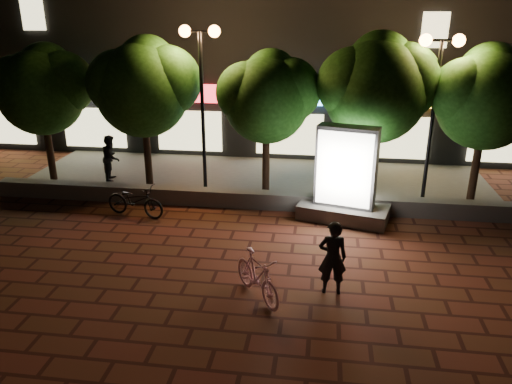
% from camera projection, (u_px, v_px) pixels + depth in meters
% --- Properties ---
extents(ground, '(80.00, 80.00, 0.00)m').
position_uv_depth(ground, '(217.00, 271.00, 11.57)').
color(ground, '#56241B').
rests_on(ground, ground).
extents(retaining_wall, '(16.00, 0.45, 0.50)m').
position_uv_depth(retaining_wall, '(244.00, 199.00, 15.19)').
color(retaining_wall, '#625F5B').
rests_on(retaining_wall, ground).
extents(sidewalk, '(16.00, 5.00, 0.08)m').
position_uv_depth(sidewalk, '(255.00, 179.00, 17.58)').
color(sidewalk, '#625F5B').
rests_on(sidewalk, ground).
extents(building_block, '(28.00, 8.12, 11.30)m').
position_uv_depth(building_block, '(276.00, 25.00, 21.86)').
color(building_block, black).
rests_on(building_block, ground).
extents(tree_far_left, '(3.36, 2.80, 4.63)m').
position_uv_depth(tree_far_left, '(43.00, 87.00, 16.37)').
color(tree_far_left, black).
rests_on(tree_far_left, sidewalk).
extents(tree_left, '(3.60, 3.00, 4.89)m').
position_uv_depth(tree_left, '(144.00, 84.00, 15.87)').
color(tree_left, black).
rests_on(tree_left, sidewalk).
extents(tree_mid, '(3.24, 2.70, 4.50)m').
position_uv_depth(tree_mid, '(268.00, 94.00, 15.44)').
color(tree_mid, black).
rests_on(tree_mid, sidewalk).
extents(tree_right, '(3.72, 3.10, 5.07)m').
position_uv_depth(tree_right, '(378.00, 85.00, 14.89)').
color(tree_right, black).
rests_on(tree_right, sidewalk).
extents(tree_far_right, '(3.48, 2.90, 4.76)m').
position_uv_depth(tree_far_right, '(489.00, 94.00, 14.55)').
color(tree_far_right, black).
rests_on(tree_far_right, sidewalk).
extents(street_lamp_left, '(1.26, 0.36, 5.18)m').
position_uv_depth(street_lamp_left, '(201.00, 67.00, 15.17)').
color(street_lamp_left, black).
rests_on(street_lamp_left, sidewalk).
extents(street_lamp_right, '(1.26, 0.36, 4.98)m').
position_uv_depth(street_lamp_right, '(438.00, 76.00, 14.32)').
color(street_lamp_right, black).
rests_on(street_lamp_right, sidewalk).
extents(ad_kiosk, '(2.75, 1.83, 2.73)m').
position_uv_depth(ad_kiosk, '(345.00, 183.00, 14.04)').
color(ad_kiosk, '#625F5B').
rests_on(ad_kiosk, ground).
extents(scooter_pink, '(1.43, 1.65, 1.03)m').
position_uv_depth(scooter_pink, '(257.00, 276.00, 10.33)').
color(scooter_pink, '#F3A5C0').
rests_on(scooter_pink, ground).
extents(rider, '(0.64, 0.45, 1.66)m').
position_uv_depth(rider, '(332.00, 258.00, 10.42)').
color(rider, black).
rests_on(rider, ground).
extents(scooter_parked, '(1.94, 1.02, 0.97)m').
position_uv_depth(scooter_parked, '(135.00, 200.00, 14.43)').
color(scooter_parked, black).
rests_on(scooter_parked, ground).
extents(pedestrian, '(0.74, 0.87, 1.58)m').
position_uv_depth(pedestrian, '(111.00, 157.00, 17.18)').
color(pedestrian, black).
rests_on(pedestrian, sidewalk).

